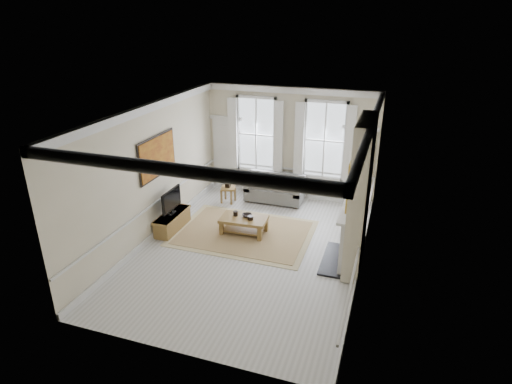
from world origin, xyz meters
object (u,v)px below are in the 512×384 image
(sofa, at_px, (275,190))
(coffee_table, at_px, (244,221))
(tv_stand, at_px, (172,222))
(side_table, at_px, (228,190))

(sofa, height_order, coffee_table, sofa)
(coffee_table, height_order, tv_stand, tv_stand)
(side_table, distance_m, coffee_table, 2.09)
(coffee_table, bearing_deg, tv_stand, -171.26)
(tv_stand, bearing_deg, side_table, 71.12)
(sofa, distance_m, side_table, 1.44)
(coffee_table, distance_m, tv_stand, 1.92)
(sofa, bearing_deg, tv_stand, -126.93)
(sofa, relative_size, tv_stand, 1.35)
(sofa, distance_m, tv_stand, 3.41)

